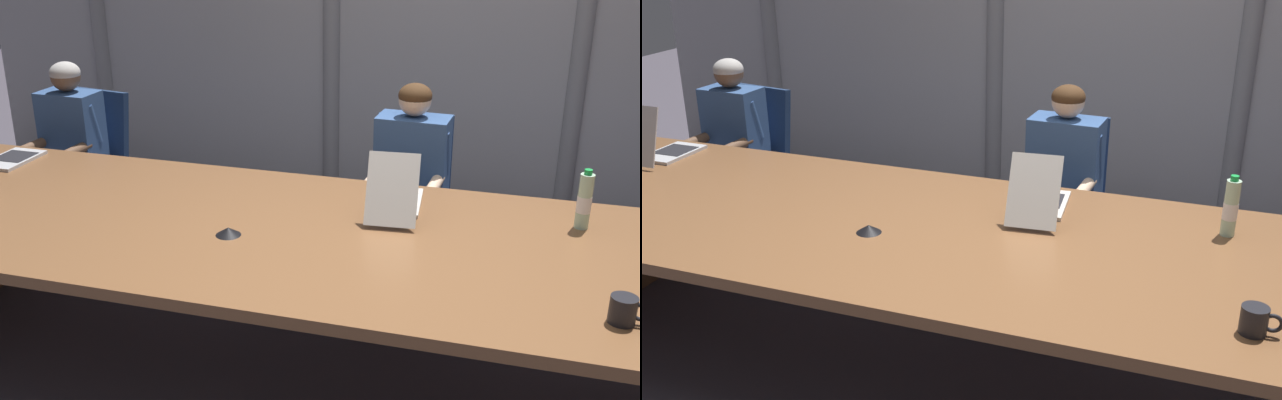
% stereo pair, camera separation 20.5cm
% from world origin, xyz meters
% --- Properties ---
extents(ground_plane, '(14.54, 14.54, 0.00)m').
position_xyz_m(ground_plane, '(0.00, 0.00, 0.00)').
color(ground_plane, '#47424C').
extents(conference_table, '(5.04, 1.40, 0.72)m').
position_xyz_m(conference_table, '(0.00, 0.00, 0.60)').
color(conference_table, brown).
rests_on(conference_table, ground_plane).
extents(curtain_backdrop, '(7.27, 0.17, 2.80)m').
position_xyz_m(curtain_backdrop, '(-0.00, 2.36, 1.40)').
color(curtain_backdrop, '#B2B2B7').
rests_on(curtain_backdrop, ground_plane).
extents(laptop_left_end, '(0.21, 0.44, 0.33)m').
position_xyz_m(laptop_left_end, '(-2.14, 0.38, 0.78)').
color(laptop_left_end, '#BCBCC1').
rests_on(laptop_left_end, conference_table).
extents(laptop_left_mid, '(0.27, 0.52, 0.31)m').
position_xyz_m(laptop_left_mid, '(0.01, 0.36, 0.78)').
color(laptop_left_mid, beige).
rests_on(laptop_left_mid, conference_table).
extents(office_chair_left_end, '(0.60, 0.61, 0.93)m').
position_xyz_m(office_chair_left_end, '(-2.15, 1.13, 0.34)').
color(office_chair_left_end, navy).
rests_on(office_chair_left_end, ground_plane).
extents(office_chair_left_mid, '(0.60, 0.60, 0.92)m').
position_xyz_m(office_chair_left_mid, '(-0.03, 1.13, 0.34)').
color(office_chair_left_mid, navy).
rests_on(office_chair_left_mid, ground_plane).
extents(person_left_end, '(0.38, 0.56, 1.15)m').
position_xyz_m(person_left_end, '(-2.17, 0.98, 0.64)').
color(person_left_end, '#335184').
rests_on(person_left_end, ground_plane).
extents(person_left_mid, '(0.42, 0.56, 1.16)m').
position_xyz_m(person_left_mid, '(-0.03, 0.98, 0.64)').
color(person_left_mid, '#335184').
rests_on(person_left_mid, ground_plane).
extents(water_bottle_primary, '(0.06, 0.06, 0.27)m').
position_xyz_m(water_bottle_primary, '(0.83, 0.38, 0.84)').
color(water_bottle_primary, '#ADD1B2').
rests_on(water_bottle_primary, conference_table).
extents(coffee_mug_far, '(0.14, 0.09, 0.10)m').
position_xyz_m(coffee_mug_far, '(0.94, -0.41, 0.77)').
color(coffee_mug_far, black).
rests_on(coffee_mug_far, conference_table).
extents(conference_mic_left_side, '(0.11, 0.11, 0.03)m').
position_xyz_m(conference_mic_left_side, '(-0.61, -0.13, 0.74)').
color(conference_mic_left_side, black).
rests_on(conference_mic_left_side, conference_table).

